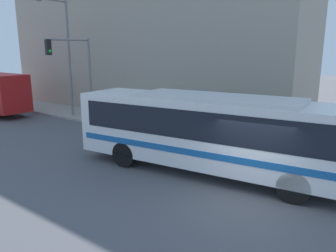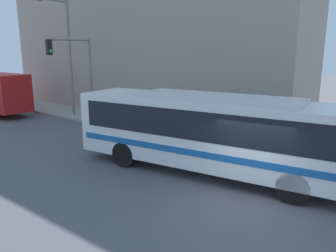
{
  "view_description": "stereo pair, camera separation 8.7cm",
  "coord_description": "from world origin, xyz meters",
  "px_view_note": "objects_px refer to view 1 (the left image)",
  "views": [
    {
      "loc": [
        -9.35,
        -3.8,
        4.76
      ],
      "look_at": [
        2.5,
        4.99,
        1.33
      ],
      "focal_mm": 35.0,
      "sensor_mm": 36.0,
      "label": 1
    },
    {
      "loc": [
        -9.3,
        -3.87,
        4.76
      ],
      "look_at": [
        2.5,
        4.99,
        1.33
      ],
      "focal_mm": 35.0,
      "sensor_mm": 36.0,
      "label": 2
    }
  ],
  "objects_px": {
    "traffic_light_pole": "(76,65)",
    "city_bus": "(215,129)",
    "parking_meter": "(162,118)",
    "fire_hydrant": "(233,138)",
    "pedestrian_near_corner": "(113,109)",
    "street_lamp": "(65,50)"
  },
  "relations": [
    {
      "from": "fire_hydrant",
      "to": "parking_meter",
      "type": "height_order",
      "value": "parking_meter"
    },
    {
      "from": "parking_meter",
      "to": "street_lamp",
      "type": "distance_m",
      "value": 9.22
    },
    {
      "from": "city_bus",
      "to": "street_lamp",
      "type": "distance_m",
      "value": 14.51
    },
    {
      "from": "city_bus",
      "to": "parking_meter",
      "type": "distance_m",
      "value": 6.48
    },
    {
      "from": "street_lamp",
      "to": "pedestrian_near_corner",
      "type": "distance_m",
      "value": 5.44
    },
    {
      "from": "fire_hydrant",
      "to": "city_bus",
      "type": "bearing_deg",
      "value": -165.39
    },
    {
      "from": "traffic_light_pole",
      "to": "street_lamp",
      "type": "height_order",
      "value": "street_lamp"
    },
    {
      "from": "traffic_light_pole",
      "to": "parking_meter",
      "type": "relative_size",
      "value": 4.23
    },
    {
      "from": "pedestrian_near_corner",
      "to": "street_lamp",
      "type": "bearing_deg",
      "value": 99.03
    },
    {
      "from": "street_lamp",
      "to": "pedestrian_near_corner",
      "type": "xyz_separation_m",
      "value": [
        0.61,
        -3.83,
        -3.81
      ]
    },
    {
      "from": "city_bus",
      "to": "street_lamp",
      "type": "bearing_deg",
      "value": 69.06
    },
    {
      "from": "fire_hydrant",
      "to": "street_lamp",
      "type": "height_order",
      "value": "street_lamp"
    },
    {
      "from": "fire_hydrant",
      "to": "traffic_light_pole",
      "type": "bearing_deg",
      "value": 95.19
    },
    {
      "from": "traffic_light_pole",
      "to": "city_bus",
      "type": "bearing_deg",
      "value": -102.9
    },
    {
      "from": "traffic_light_pole",
      "to": "parking_meter",
      "type": "xyz_separation_m",
      "value": [
        0.96,
        -6.19,
        -2.82
      ]
    },
    {
      "from": "fire_hydrant",
      "to": "traffic_light_pole",
      "type": "distance_m",
      "value": 11.13
    },
    {
      "from": "fire_hydrant",
      "to": "parking_meter",
      "type": "xyz_separation_m",
      "value": [
        0.0,
        4.39,
        0.46
      ]
    },
    {
      "from": "fire_hydrant",
      "to": "traffic_light_pole",
      "type": "relative_size",
      "value": 0.15
    },
    {
      "from": "fire_hydrant",
      "to": "parking_meter",
      "type": "distance_m",
      "value": 4.42
    },
    {
      "from": "fire_hydrant",
      "to": "pedestrian_near_corner",
      "type": "relative_size",
      "value": 0.5
    },
    {
      "from": "parking_meter",
      "to": "fire_hydrant",
      "type": "bearing_deg",
      "value": -90.0
    },
    {
      "from": "city_bus",
      "to": "traffic_light_pole",
      "type": "bearing_deg",
      "value": 70.69
    }
  ]
}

